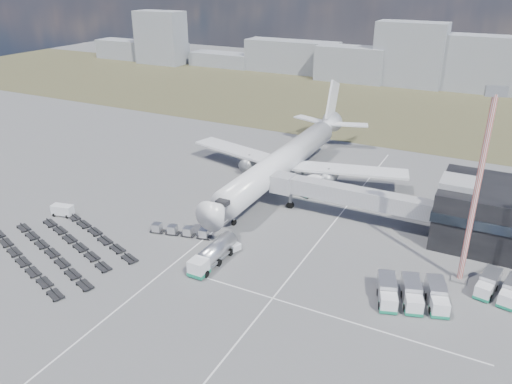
% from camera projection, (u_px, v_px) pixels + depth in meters
% --- Properties ---
extents(ground, '(420.00, 420.00, 0.00)m').
position_uv_depth(ground, '(208.00, 247.00, 84.20)').
color(ground, '#565659').
rests_on(ground, ground).
extents(grass_strip, '(420.00, 90.00, 0.01)m').
position_uv_depth(grass_strip, '(377.00, 104.00, 173.52)').
color(grass_strip, '#444029').
rests_on(grass_strip, ground).
extents(lane_markings, '(47.12, 110.00, 0.01)m').
position_uv_depth(lane_markings, '(267.00, 252.00, 82.55)').
color(lane_markings, silver).
rests_on(lane_markings, ground).
extents(jet_bridge, '(30.30, 3.80, 7.05)m').
position_uv_depth(jet_bridge, '(339.00, 193.00, 92.08)').
color(jet_bridge, '#939399').
rests_on(jet_bridge, ground).
extents(airliner, '(51.59, 64.53, 17.62)m').
position_uv_depth(airliner, '(287.00, 159.00, 108.34)').
color(airliner, silver).
rests_on(airliner, ground).
extents(skyline, '(300.82, 20.51, 24.92)m').
position_uv_depth(skyline, '(379.00, 62.00, 204.08)').
color(skyline, gray).
rests_on(skyline, ground).
extents(fuel_tanker, '(2.85, 10.65, 3.43)m').
position_uv_depth(fuel_tanker, '(213.00, 254.00, 78.79)').
color(fuel_tanker, silver).
rests_on(fuel_tanker, ground).
extents(pushback_tug, '(3.55, 2.74, 1.43)m').
position_uv_depth(pushback_tug, '(231.00, 246.00, 83.13)').
color(pushback_tug, silver).
rests_on(pushback_tug, ground).
extents(utility_van, '(4.33, 2.61, 2.18)m').
position_uv_depth(utility_van, '(63.00, 210.00, 94.50)').
color(utility_van, silver).
rests_on(utility_van, ground).
extents(catering_truck, '(5.16, 7.57, 3.22)m').
position_uv_depth(catering_truck, '(313.00, 185.00, 104.15)').
color(catering_truck, silver).
rests_on(catering_truck, ground).
extents(service_trucks_near, '(10.81, 9.40, 2.77)m').
position_uv_depth(service_trucks_near, '(412.00, 294.00, 69.51)').
color(service_trucks_near, silver).
rests_on(service_trucks_near, ground).
extents(service_trucks_far, '(9.52, 7.88, 2.58)m').
position_uv_depth(service_trucks_far, '(511.00, 291.00, 70.21)').
color(service_trucks_far, silver).
rests_on(service_trucks_far, ground).
extents(uld_row, '(11.25, 3.97, 1.55)m').
position_uv_depth(uld_row, '(180.00, 231.00, 87.54)').
color(uld_row, black).
rests_on(uld_row, ground).
extents(baggage_dollies, '(29.77, 22.41, 0.73)m').
position_uv_depth(baggage_dollies, '(61.00, 248.00, 83.25)').
color(baggage_dollies, black).
rests_on(baggage_dollies, ground).
extents(floodlight_mast, '(2.80, 2.26, 29.30)m').
position_uv_depth(floodlight_mast, '(477.00, 191.00, 69.28)').
color(floodlight_mast, '#AA261B').
rests_on(floodlight_mast, ground).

